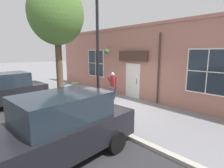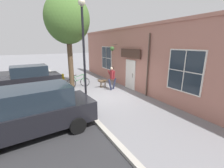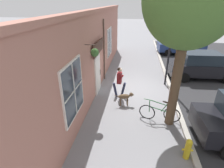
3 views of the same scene
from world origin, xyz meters
TOP-DOWN VIEW (x-y plane):
  - ground_plane at (0.00, 0.00)m, footprint 90.00×90.00m
  - storefront_facade at (-2.34, -0.03)m, footprint 0.95×18.00m
  - pedestrian_walking at (-0.90, -1.12)m, footprint 0.72×0.57m
  - dog_on_leash at (-0.52, -1.95)m, footprint 0.98×0.38m
  - street_tree_by_curb at (1.39, -3.08)m, footprint 3.04×2.73m
  - leaning_bicycle at (1.02, -2.97)m, footprint 1.72×0.34m
  - parked_car_nearest_curb at (4.31, -3.82)m, footprint 4.40×2.14m
  - parked_car_mid_block at (4.21, 2.21)m, footprint 4.40×2.14m
  - street_lamp at (1.76, 0.80)m, footprint 0.32×0.32m
  - fire_hydrant at (1.73, -4.93)m, footprint 0.34×0.20m

SIDE VIEW (x-z plane):
  - ground_plane at x=0.00m, z-range 0.00..0.00m
  - leaning_bicycle at x=1.02m, z-range -0.13..0.88m
  - fire_hydrant at x=1.73m, z-range 0.01..0.78m
  - dog_on_leash at x=-0.52m, z-range 0.12..0.82m
  - parked_car_nearest_curb at x=4.31m, z-range 0.00..1.75m
  - parked_car_mid_block at x=4.21m, z-range 0.00..1.75m
  - pedestrian_walking at x=-0.90m, z-range 0.16..1.83m
  - storefront_facade at x=-2.34m, z-range 0.01..4.38m
  - street_lamp at x=1.76m, z-range 0.76..5.90m
  - street_tree_by_curb at x=1.39m, z-range 1.48..7.99m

